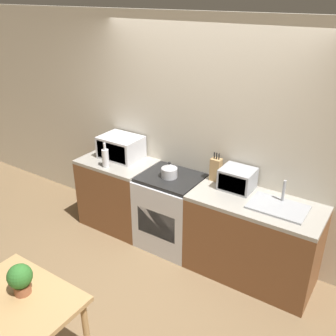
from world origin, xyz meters
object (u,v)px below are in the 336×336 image
kettle (169,171)px  microwave (121,147)px  bottle (105,158)px  dining_table (19,309)px  stove_range (171,211)px  toaster_oven (237,179)px

kettle → microwave: size_ratio=0.38×
bottle → dining_table: bearing=-68.2°
stove_range → bottle: bottle is taller
microwave → toaster_oven: (1.52, 0.04, -0.02)m
kettle → dining_table: bearing=-91.2°
kettle → toaster_oven: bearing=12.7°
stove_range → microwave: microwave is taller
bottle → toaster_oven: bearing=13.0°
bottle → kettle: bearing=13.4°
microwave → bottle: bearing=-86.2°
stove_range → bottle: (-0.78, -0.21, 0.57)m
toaster_oven → bottle: bearing=-167.0°
dining_table → toaster_oven: bearing=70.2°
bottle → toaster_oven: bottle is taller
microwave → toaster_oven: 1.52m
stove_range → microwave: 1.00m
microwave → bottle: (0.02, -0.30, -0.02)m
microwave → dining_table: 2.28m
microwave → toaster_oven: bearing=1.6°
microwave → stove_range: bearing=-7.0°
toaster_oven → stove_range: bearing=-168.9°
kettle → bottle: bearing=-166.6°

